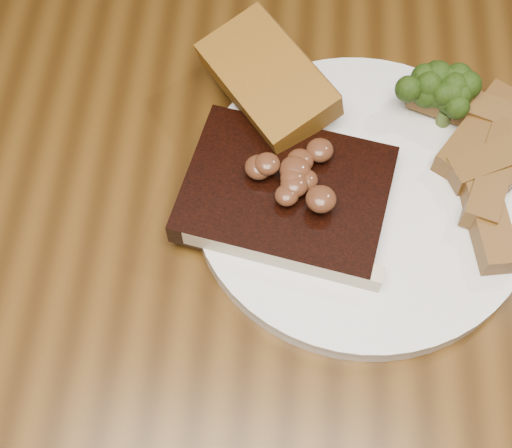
{
  "coord_description": "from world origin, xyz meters",
  "views": [
    {
      "loc": [
        0.03,
        -0.23,
        1.24
      ],
      "look_at": [
        0.02,
        0.01,
        0.78
      ],
      "focal_mm": 50.0,
      "sensor_mm": 36.0,
      "label": 1
    }
  ],
  "objects": [
    {
      "name": "plate",
      "position": [
        0.1,
        0.05,
        0.76
      ],
      "size": [
        0.3,
        0.3,
        0.01
      ],
      "primitive_type": "cylinder",
      "rotation": [
        0.0,
        0.0,
        -0.14
      ],
      "color": "white",
      "rests_on": "dining_table"
    },
    {
      "name": "dining_table",
      "position": [
        0.0,
        0.0,
        0.66
      ],
      "size": [
        1.6,
        0.9,
        0.75
      ],
      "color": "#472C0E",
      "rests_on": "ground"
    },
    {
      "name": "steak_bone",
      "position": [
        0.04,
        -0.01,
        0.77
      ],
      "size": [
        0.15,
        0.04,
        0.02
      ],
      "primitive_type": "cube",
      "rotation": [
        0.0,
        0.0,
        -0.2
      ],
      "color": "#C2B897",
      "rests_on": "plate"
    },
    {
      "name": "mushroom_pile",
      "position": [
        0.05,
        0.05,
        0.8
      ],
      "size": [
        0.07,
        0.07,
        0.03
      ],
      "primitive_type": null,
      "color": "#4E2918",
      "rests_on": "steak"
    },
    {
      "name": "ground",
      "position": [
        0.0,
        0.0,
        0.0
      ],
      "size": [
        4.5,
        4.5,
        0.0
      ],
      "primitive_type": "plane",
      "color": "#3C1C0D",
      "rests_on": "ground"
    },
    {
      "name": "steak",
      "position": [
        0.04,
        0.04,
        0.77
      ],
      "size": [
        0.17,
        0.14,
        0.02
      ],
      "primitive_type": "cube",
      "rotation": [
        0.0,
        0.0,
        -0.2
      ],
      "color": "black",
      "rests_on": "plate"
    },
    {
      "name": "garlic_bread",
      "position": [
        0.02,
        0.13,
        0.77
      ],
      "size": [
        0.12,
        0.13,
        0.03
      ],
      "primitive_type": "cube",
      "rotation": [
        0.0,
        0.0,
        -0.92
      ],
      "color": "#8B5719",
      "rests_on": "plate"
    },
    {
      "name": "potato_wedges",
      "position": [
        0.17,
        0.07,
        0.77
      ],
      "size": [
        0.12,
        0.12,
        0.02
      ],
      "primitive_type": null,
      "color": "brown",
      "rests_on": "plate"
    },
    {
      "name": "broccoli_cluster",
      "position": [
        0.16,
        0.13,
        0.78
      ],
      "size": [
        0.07,
        0.07,
        0.04
      ],
      "primitive_type": null,
      "color": "#253D0E",
      "rests_on": "plate"
    }
  ]
}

